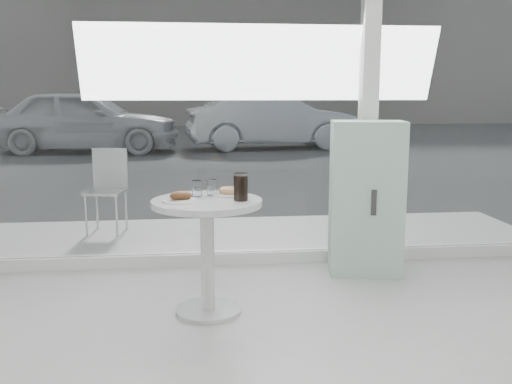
{
  "coord_description": "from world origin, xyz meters",
  "views": [
    {
      "loc": [
        -0.58,
        -1.74,
        1.46
      ],
      "look_at": [
        -0.2,
        1.7,
        0.85
      ],
      "focal_mm": 40.0,
      "sensor_mm": 36.0,
      "label": 1
    }
  ],
  "objects": [
    {
      "name": "plate_donut",
      "position": [
        -0.35,
        2.05,
        0.79
      ],
      "size": [
        0.23,
        0.23,
        0.05
      ],
      "color": "white",
      "rests_on": "main_table"
    },
    {
      "name": "car_white",
      "position": [
        -3.21,
        12.66,
        0.78
      ],
      "size": [
        4.7,
        2.24,
        1.55
      ],
      "primitive_type": "imported",
      "rotation": [
        0.0,
        0.0,
        1.48
      ],
      "color": "silver",
      "rests_on": "street"
    },
    {
      "name": "plate_fritter",
      "position": [
        -0.66,
        1.85,
        0.8
      ],
      "size": [
        0.24,
        0.24,
        0.07
      ],
      "color": "white",
      "rests_on": "main_table"
    },
    {
      "name": "main_table",
      "position": [
        -0.5,
        1.9,
        0.55
      ],
      "size": [
        0.72,
        0.72,
        0.77
      ],
      "color": "silver",
      "rests_on": "ground"
    },
    {
      "name": "water_tumbler_a",
      "position": [
        -0.56,
        2.03,
        0.82
      ],
      "size": [
        0.07,
        0.07,
        0.11
      ],
      "color": "white",
      "rests_on": "main_table"
    },
    {
      "name": "patio_deck",
      "position": [
        0.0,
        3.8,
        0.03
      ],
      "size": [
        5.6,
        1.6,
        0.05
      ],
      "primitive_type": "cube",
      "color": "silver",
      "rests_on": "ground"
    },
    {
      "name": "far_building",
      "position": [
        0.0,
        25.0,
        4.0
      ],
      "size": [
        40.0,
        2.0,
        8.0
      ],
      "primitive_type": "cube",
      "color": "gray",
      "rests_on": "ground"
    },
    {
      "name": "mint_cabinet",
      "position": [
        0.8,
        2.65,
        0.62
      ],
      "size": [
        0.62,
        0.47,
        1.23
      ],
      "rotation": [
        0.0,
        0.0,
        -0.17
      ],
      "color": "#95BEAA",
      "rests_on": "ground"
    },
    {
      "name": "car_silver",
      "position": [
        1.48,
        13.09,
        0.73
      ],
      "size": [
        4.55,
        1.96,
        1.46
      ],
      "primitive_type": "imported",
      "rotation": [
        0.0,
        0.0,
        1.67
      ],
      "color": "#B5B7BD",
      "rests_on": "street"
    },
    {
      "name": "storefront",
      "position": [
        0.07,
        3.0,
        1.71
      ],
      "size": [
        5.0,
        0.14,
        3.0
      ],
      "color": "white",
      "rests_on": "ground"
    },
    {
      "name": "street",
      "position": [
        0.0,
        16.0,
        -0.0
      ],
      "size": [
        40.0,
        24.0,
        0.0
      ],
      "primitive_type": "cube",
      "color": "#353535",
      "rests_on": "ground"
    },
    {
      "name": "patio_chair",
      "position": [
        -1.45,
        4.11,
        0.53
      ],
      "size": [
        0.43,
        0.43,
        0.84
      ],
      "rotation": [
        0.0,
        0.0,
        -0.19
      ],
      "color": "silver",
      "rests_on": "patio_deck"
    },
    {
      "name": "cola_glass",
      "position": [
        -0.28,
        1.85,
        0.86
      ],
      "size": [
        0.09,
        0.09,
        0.18
      ],
      "color": "white",
      "rests_on": "main_table"
    },
    {
      "name": "water_tumbler_b",
      "position": [
        -0.46,
        2.05,
        0.82
      ],
      "size": [
        0.07,
        0.07,
        0.11
      ],
      "color": "white",
      "rests_on": "main_table"
    }
  ]
}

